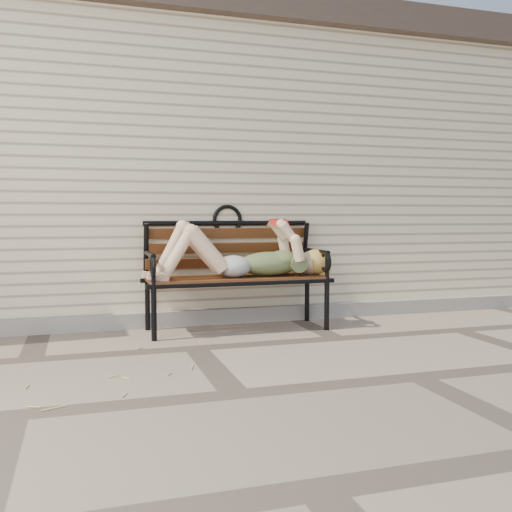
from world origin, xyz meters
name	(u,v)px	position (x,y,z in m)	size (l,w,h in m)	color
ground	(196,348)	(0.00, 0.00, 0.00)	(80.00, 80.00, 0.00)	gray
house_wall	(150,183)	(0.00, 3.00, 1.50)	(8.00, 4.00, 3.00)	beige
house_roof	(149,53)	(0.00, 3.00, 3.15)	(8.30, 4.30, 0.30)	#4D3E37
foundation_strip	(177,319)	(0.00, 0.97, 0.07)	(8.00, 0.10, 0.15)	#9D968E
garden_bench	(234,259)	(0.52, 0.73, 0.66)	(1.83, 0.73, 1.18)	black
reading_woman	(240,256)	(0.53, 0.59, 0.70)	(1.72, 0.39, 0.54)	#0A3749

